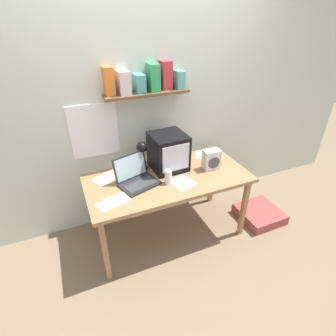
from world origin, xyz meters
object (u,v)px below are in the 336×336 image
corner_desk (168,182)px  desk_lamp (142,152)px  open_notebook (204,155)px  loose_paper_near_monitor (183,183)px  juice_glass (168,177)px  space_heater (211,159)px  printed_handout (108,177)px  floor_cushion (259,214)px  laptop (136,177)px  crt_monitor (168,152)px  loose_paper_near_laptop (113,202)px

corner_desk → desk_lamp: desk_lamp is taller
open_notebook → loose_paper_near_monitor: bearing=-139.3°
juice_glass → space_heater: space_heater is taller
corner_desk → printed_handout: (-0.53, 0.22, 0.06)m
loose_paper_near_monitor → juice_glass: bearing=157.8°
printed_handout → floor_cushion: printed_handout is taller
laptop → open_notebook: 0.89m
crt_monitor → desk_lamp: crt_monitor is taller
crt_monitor → desk_lamp: size_ratio=1.13×
crt_monitor → open_notebook: crt_monitor is taller
printed_handout → loose_paper_near_monitor: bearing=-30.9°
desk_lamp → loose_paper_near_monitor: 0.49m
laptop → floor_cushion: size_ratio=0.89×
desk_lamp → loose_paper_near_monitor: size_ratio=1.28×
space_heater → loose_paper_near_laptop: size_ratio=0.68×
desk_lamp → loose_paper_near_laptop: desk_lamp is taller
laptop → open_notebook: laptop is taller
space_heater → printed_handout: (-0.99, 0.25, -0.10)m
juice_glass → open_notebook: bearing=30.8°
desk_lamp → laptop: bearing=-128.0°
space_heater → floor_cushion: size_ratio=0.45×
corner_desk → loose_paper_near_monitor: 0.18m
open_notebook → laptop: bearing=-165.6°
open_notebook → floor_cushion: size_ratio=0.53×
open_notebook → loose_paper_near_laptop: size_ratio=0.81×
floor_cushion → crt_monitor: bearing=159.9°
crt_monitor → space_heater: (0.39, -0.19, -0.08)m
corner_desk → loose_paper_near_monitor: size_ratio=6.23×
floor_cushion → loose_paper_near_laptop: bearing=179.0°
corner_desk → floor_cushion: size_ratio=3.42×
laptop → loose_paper_near_laptop: laptop is taller
open_notebook → floor_cushion: bearing=-40.7°
desk_lamp → juice_glass: desk_lamp is taller
corner_desk → juice_glass: bearing=-112.1°
juice_glass → printed_handout: bearing=147.1°
juice_glass → open_notebook: juice_glass is taller
laptop → juice_glass: laptop is taller
space_heater → loose_paper_near_monitor: (-0.38, -0.12, -0.10)m
crt_monitor → loose_paper_near_monitor: bearing=-89.7°
desk_lamp → floor_cushion: bearing=-20.9°
laptop → loose_paper_near_monitor: (0.39, -0.18, -0.06)m
space_heater → floor_cushion: (0.62, -0.18, -0.77)m
crt_monitor → loose_paper_near_monitor: crt_monitor is taller
crt_monitor → floor_cushion: crt_monitor is taller
loose_paper_near_laptop → open_notebook: bearing=20.9°
corner_desk → printed_handout: printed_handout is taller
crt_monitor → open_notebook: (0.47, 0.09, -0.18)m
desk_lamp → loose_paper_near_laptop: (-0.39, -0.38, -0.21)m
crt_monitor → open_notebook: 0.51m
laptop → crt_monitor: bearing=2.2°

